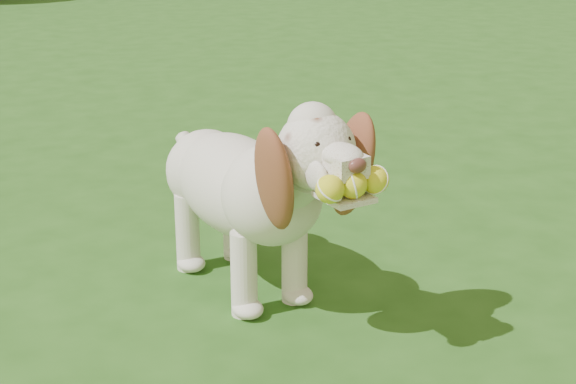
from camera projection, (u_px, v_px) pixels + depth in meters
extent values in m
plane|color=#224D16|center=(157.00, 240.00, 3.37)|extent=(80.00, 80.00, 0.00)
ellipsoid|color=silver|center=(236.00, 185.00, 2.90)|extent=(0.48, 0.68, 0.33)
ellipsoid|color=silver|center=(272.00, 195.00, 2.70)|extent=(0.39, 0.39, 0.32)
ellipsoid|color=silver|center=(207.00, 170.00, 3.07)|extent=(0.36, 0.36, 0.29)
cylinder|color=silver|center=(293.00, 180.00, 2.57)|extent=(0.23, 0.29, 0.25)
sphere|color=silver|center=(316.00, 150.00, 2.44)|extent=(0.28, 0.28, 0.22)
sphere|color=silver|center=(313.00, 128.00, 2.43)|extent=(0.18, 0.18, 0.15)
cube|color=silver|center=(342.00, 164.00, 2.34)|extent=(0.13, 0.15, 0.06)
ellipsoid|color=#592D28|center=(358.00, 166.00, 2.28)|extent=(0.06, 0.05, 0.04)
cube|color=silver|center=(344.00, 197.00, 2.36)|extent=(0.16, 0.17, 0.01)
ellipsoid|color=brown|center=(274.00, 180.00, 2.40)|extent=(0.16, 0.24, 0.34)
ellipsoid|color=brown|center=(352.00, 164.00, 2.53)|extent=(0.17, 0.21, 0.34)
cylinder|color=silver|center=(191.00, 151.00, 3.17)|extent=(0.10, 0.17, 0.12)
cylinder|color=silver|center=(244.00, 274.00, 2.75)|extent=(0.10, 0.10, 0.28)
cylinder|color=silver|center=(294.00, 261.00, 2.84)|extent=(0.10, 0.10, 0.28)
cylinder|color=silver|center=(188.00, 232.00, 3.08)|extent=(0.10, 0.10, 0.28)
cylinder|color=silver|center=(234.00, 222.00, 3.17)|extent=(0.10, 0.10, 0.28)
sphere|color=gold|center=(330.00, 189.00, 2.27)|extent=(0.09, 0.09, 0.08)
sphere|color=gold|center=(353.00, 184.00, 2.31)|extent=(0.09, 0.09, 0.08)
sphere|color=gold|center=(375.00, 180.00, 2.35)|extent=(0.09, 0.09, 0.08)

